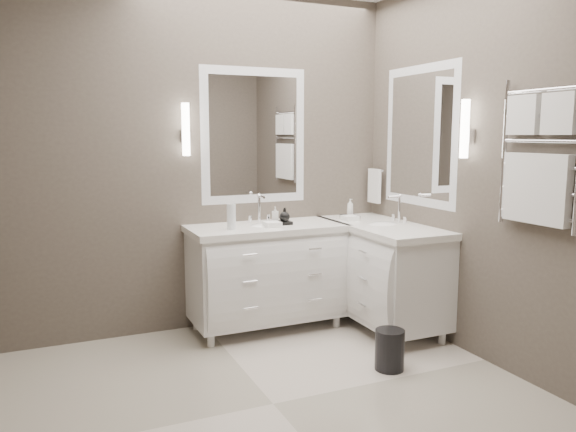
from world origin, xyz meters
name	(u,v)px	position (x,y,z in m)	size (l,w,h in m)	color
floor	(273,405)	(0.00, 0.00, -0.01)	(3.20, 3.00, 0.01)	beige
wall_back	(200,161)	(0.00, 1.50, 1.35)	(3.20, 0.01, 2.70)	#4E463E
wall_front	(457,204)	(0.00, -1.50, 1.35)	(3.20, 0.01, 2.70)	#4E463E
wall_right	(495,167)	(1.60, 0.00, 1.35)	(0.01, 3.00, 2.70)	#4E463E
vanity_back	(267,270)	(0.45, 1.23, 0.49)	(1.24, 0.59, 0.97)	white
vanity_right	(381,268)	(1.33, 0.90, 0.49)	(0.59, 1.24, 0.97)	white
mirror_back	(254,136)	(0.45, 1.49, 1.55)	(0.90, 0.02, 1.10)	white
mirror_right	(420,136)	(1.59, 0.80, 1.55)	(0.02, 0.90, 1.10)	white
sconce_back	(186,130)	(-0.13, 1.43, 1.59)	(0.06, 0.06, 0.40)	white
sconce_right	(465,130)	(1.53, 0.22, 1.59)	(0.06, 0.06, 0.40)	white
towel_bar_corner	(374,185)	(1.54, 1.36, 1.12)	(0.03, 0.22, 0.30)	white
towel_ladder	(538,163)	(1.55, -0.40, 1.39)	(0.06, 0.58, 0.90)	white
waste_bin	(390,350)	(0.90, 0.14, 0.14)	(0.20, 0.20, 0.27)	black
amenity_tray_back	(280,223)	(0.56, 1.21, 0.86)	(0.17, 0.13, 0.03)	black
amenity_tray_right	(350,216)	(1.25, 1.29, 0.86)	(0.12, 0.16, 0.02)	black
water_bottle	(231,217)	(0.13, 1.14, 0.95)	(0.07, 0.07, 0.19)	silver
soap_bottle_a	(275,214)	(0.53, 1.23, 0.93)	(0.05, 0.05, 0.12)	white
soap_bottle_b	(285,215)	(0.59, 1.18, 0.93)	(0.09, 0.09, 0.11)	black
soap_bottle_c	(350,207)	(1.25, 1.29, 0.95)	(0.05, 0.06, 0.14)	white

